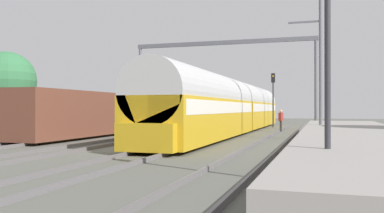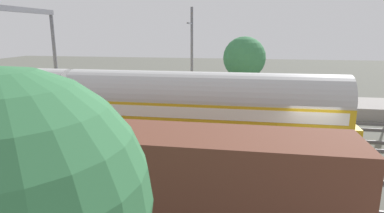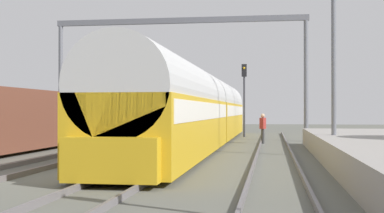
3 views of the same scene
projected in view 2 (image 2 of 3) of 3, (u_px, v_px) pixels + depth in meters
The scene contains 11 objects.
ground at pixel (313, 157), 16.59m from camera, with size 120.00×120.00×0.00m, color #5A5B52.
track_west at pixel (322, 171), 14.65m from camera, with size 1.51×60.00×0.16m.
track_east at pixel (307, 142), 18.48m from camera, with size 1.51×60.00×0.16m.
track_far_east at pixel (297, 123), 22.31m from camera, with size 1.52×60.00×0.16m.
platform at pixel (265, 105), 26.22m from camera, with size 4.40×28.00×0.90m.
passenger_train at pixel (74, 101), 20.37m from camera, with size 2.93×32.85×3.82m.
freight_car at pixel (167, 169), 11.53m from camera, with size 2.80×13.00×2.70m.
person_crossing at pixel (72, 103), 24.17m from camera, with size 0.38×0.46×1.73m.
catenary_pole_east_mid at pixel (192, 59), 24.91m from camera, with size 1.90×0.20×8.00m.
tree_west_background at pixel (12, 207), 4.73m from camera, with size 4.09×4.09×5.82m.
tree_east_background at pixel (244, 58), 31.09m from camera, with size 4.06×4.06×5.77m.
Camera 2 is at (-16.39, 3.48, 6.26)m, focal length 30.43 mm.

